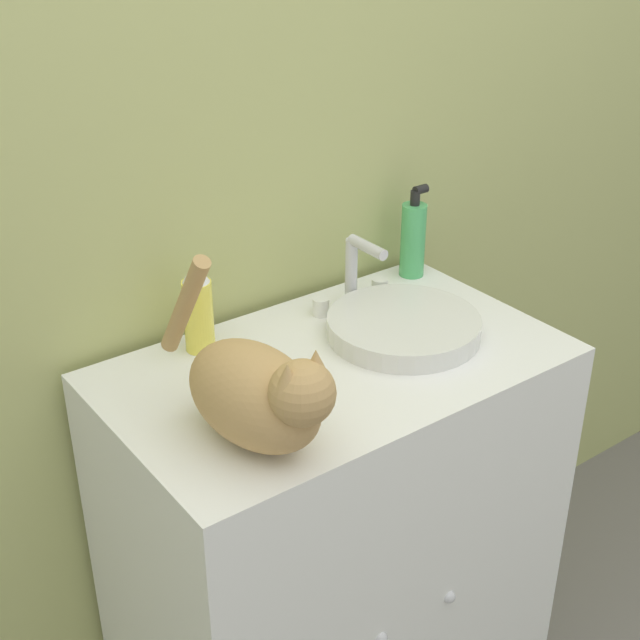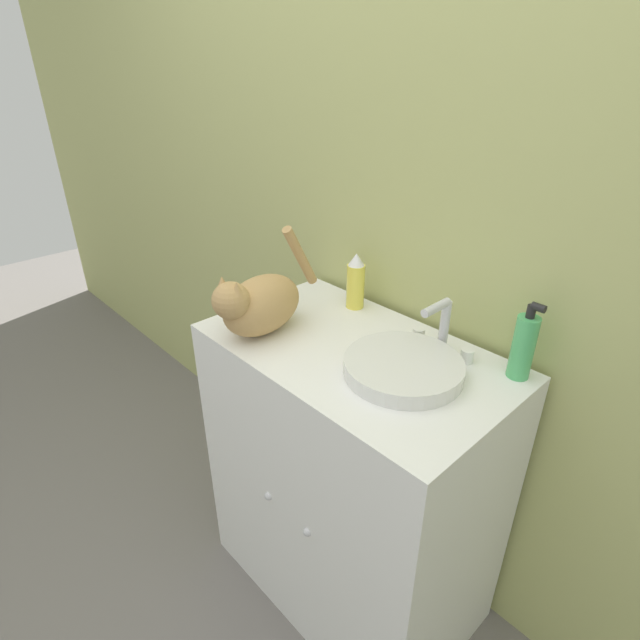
% 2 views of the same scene
% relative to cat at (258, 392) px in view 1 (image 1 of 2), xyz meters
% --- Properties ---
extents(wall_back, '(6.00, 0.05, 2.50)m').
position_rel_cat_xyz_m(wall_back, '(0.24, 0.41, 0.24)').
color(wall_back, tan).
rests_on(wall_back, ground_plane).
extents(vanity_cabinet, '(0.81, 0.50, 0.92)m').
position_rel_cat_xyz_m(vanity_cabinet, '(0.24, 0.12, -0.55)').
color(vanity_cabinet, white).
rests_on(vanity_cabinet, ground_plane).
extents(sink_basin, '(0.28, 0.28, 0.04)m').
position_rel_cat_xyz_m(sink_basin, '(0.39, 0.12, -0.07)').
color(sink_basin, silver).
rests_on(sink_basin, vanity_cabinet).
extents(faucet, '(0.18, 0.11, 0.15)m').
position_rel_cat_xyz_m(faucet, '(0.39, 0.27, -0.02)').
color(faucet, silver).
rests_on(faucet, vanity_cabinet).
extents(cat, '(0.18, 0.38, 0.27)m').
position_rel_cat_xyz_m(cat, '(0.00, 0.00, 0.00)').
color(cat, tan).
rests_on(cat, vanity_cabinet).
extents(soap_bottle, '(0.05, 0.05, 0.19)m').
position_rel_cat_xyz_m(soap_bottle, '(0.58, 0.31, -0.01)').
color(soap_bottle, '#4CB266').
rests_on(soap_bottle, vanity_cabinet).
extents(spray_bottle, '(0.05, 0.05, 0.17)m').
position_rel_cat_xyz_m(spray_bottle, '(0.07, 0.30, -0.01)').
color(spray_bottle, '#EADB4C').
rests_on(spray_bottle, vanity_cabinet).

